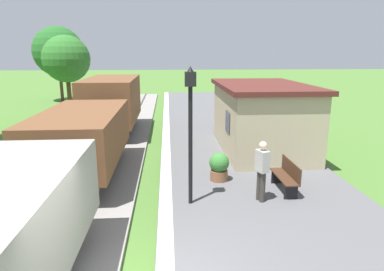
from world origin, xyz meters
TOP-DOWN VIEW (x-y plane):
  - freight_train at (-2.40, 7.22)m, footprint 2.50×19.40m
  - station_hut at (4.40, 8.98)m, footprint 3.50×5.80m
  - bench_near_hut at (3.99, 4.54)m, footprint 0.42×1.50m
  - person_waiting at (3.04, 3.91)m, footprint 0.35×0.44m
  - potted_planter at (2.12, 5.53)m, footprint 0.64×0.64m
  - lamp_post_near at (1.08, 3.89)m, footprint 0.28×0.28m
  - tree_field_left at (-5.96, 18.15)m, footprint 3.02×3.02m
  - tree_field_distant at (-8.90, 26.34)m, footprint 4.28×4.28m

SIDE VIEW (x-z plane):
  - bench_near_hut at x=3.99m, z-range 0.27..1.18m
  - potted_planter at x=2.12m, z-range 0.26..1.18m
  - person_waiting at x=3.04m, z-range 0.33..2.04m
  - freight_train at x=-2.40m, z-range 0.15..2.87m
  - station_hut at x=4.40m, z-range 0.26..3.04m
  - lamp_post_near at x=1.08m, z-range 0.95..4.65m
  - tree_field_left at x=-5.96m, z-range 1.15..6.52m
  - tree_field_distant at x=-8.90m, z-range 1.09..7.56m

